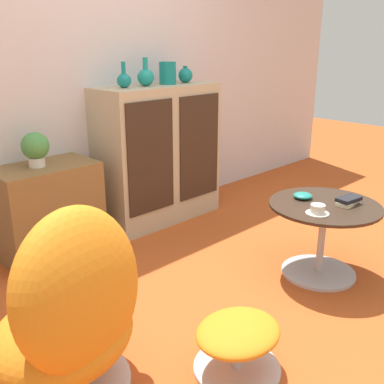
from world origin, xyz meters
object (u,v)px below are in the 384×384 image
at_px(teacup, 318,210).
at_px(bowl, 303,196).
at_px(ottoman, 238,340).
at_px(coffee_table, 322,230).
at_px(sideboard, 158,154).
at_px(vase_leftmost, 124,80).
at_px(vase_inner_left, 146,77).
at_px(egg_chair, 72,314).
at_px(book_stack, 348,201).
at_px(vase_inner_right, 168,73).
at_px(tv_console, 48,211).
at_px(potted_plant, 35,148).
at_px(vase_rightmost, 185,75).

height_order(teacup, bowl, teacup).
distance_m(ottoman, coffee_table, 1.08).
distance_m(sideboard, bowl, 1.29).
xyz_separation_m(vase_leftmost, vase_inner_left, (0.20, -0.00, 0.01)).
xyz_separation_m(ottoman, coffee_table, (1.05, 0.21, 0.14)).
height_order(egg_chair, vase_inner_left, vase_inner_left).
height_order(egg_chair, book_stack, egg_chair).
relative_size(vase_inner_left, book_stack, 1.25).
relative_size(sideboard, vase_inner_right, 6.37).
xyz_separation_m(tv_console, potted_plant, (-0.04, 0.00, 0.44)).
relative_size(tv_console, vase_inner_right, 3.86).
bearing_deg(egg_chair, vase_inner_right, 37.48).
bearing_deg(vase_rightmost, ottoman, -127.46).
bearing_deg(bowl, vase_leftmost, 106.56).
height_order(egg_chair, vase_inner_right, vase_inner_right).
bearing_deg(teacup, coffee_table, 16.53).
xyz_separation_m(egg_chair, vase_inner_left, (1.43, 1.26, 0.78)).
height_order(vase_leftmost, bowl, vase_leftmost).
distance_m(tv_console, vase_leftmost, 1.06).
bearing_deg(tv_console, teacup, -59.45).
xyz_separation_m(ottoman, book_stack, (1.14, 0.11, 0.33)).
bearing_deg(tv_console, vase_leftmost, -0.73).
relative_size(vase_inner_left, potted_plant, 0.92).
relative_size(tv_console, ottoman, 1.62).
bearing_deg(teacup, potted_plant, 121.65).
distance_m(vase_leftmost, potted_plant, 0.81).
bearing_deg(bowl, teacup, -129.76).
height_order(coffee_table, vase_inner_left, vase_inner_left).
height_order(tv_console, vase_leftmost, vase_leftmost).
bearing_deg(vase_inner_left, coffee_table, -82.36).
bearing_deg(vase_leftmost, coffee_table, -74.80).
xyz_separation_m(egg_chair, vase_inner_right, (1.65, 1.26, 0.79)).
distance_m(egg_chair, vase_inner_right, 2.22).
xyz_separation_m(tv_console, bowl, (1.06, -1.30, 0.17)).
distance_m(ottoman, vase_rightmost, 2.30).
bearing_deg(book_stack, egg_chair, 170.67).
relative_size(sideboard, coffee_table, 1.62).
relative_size(tv_console, vase_leftmost, 3.60).
xyz_separation_m(sideboard, vase_rightmost, (0.31, 0.00, 0.60)).
bearing_deg(vase_inner_left, potted_plant, 179.42).
bearing_deg(book_stack, potted_plant, 127.55).
distance_m(coffee_table, vase_inner_right, 1.68).
distance_m(sideboard, teacup, 1.49).
distance_m(vase_leftmost, book_stack, 1.74).
distance_m(vase_leftmost, vase_rightmost, 0.61).
xyz_separation_m(coffee_table, vase_inner_right, (0.03, 1.44, 0.87)).
xyz_separation_m(sideboard, potted_plant, (-1.01, 0.01, 0.22)).
distance_m(book_stack, bowl, 0.27).
bearing_deg(coffee_table, teacup, -163.47).
bearing_deg(vase_leftmost, vase_inner_left, -0.00).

